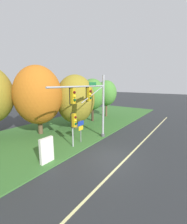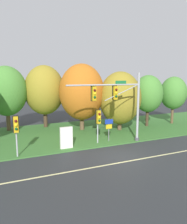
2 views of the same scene
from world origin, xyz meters
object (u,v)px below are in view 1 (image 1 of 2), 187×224
(tree_furthest_back, at_px, (107,93))
(traffic_signal_mast, at_px, (92,101))
(pedestrian_signal_further_along, at_px, (74,122))
(tree_mid_verge, at_px, (38,95))
(tree_tall_centre, at_px, (75,99))
(info_kiosk, at_px, (47,150))
(tree_right_far, at_px, (92,94))
(route_sign_post, at_px, (81,128))

(tree_furthest_back, bearing_deg, traffic_signal_mast, -156.17)
(pedestrian_signal_further_along, height_order, tree_mid_verge, tree_mid_verge)
(traffic_signal_mast, distance_m, tree_tall_centre, 5.28)
(pedestrian_signal_further_along, xyz_separation_m, tree_mid_verge, (0.50, 5.69, 2.11))
(info_kiosk, bearing_deg, tree_mid_verge, 58.07)
(tree_furthest_back, relative_size, info_kiosk, 3.27)
(tree_tall_centre, distance_m, tree_right_far, 4.25)
(info_kiosk, bearing_deg, tree_right_far, 20.29)
(traffic_signal_mast, relative_size, info_kiosk, 3.85)
(tree_tall_centre, bearing_deg, tree_mid_verge, 155.52)
(tree_mid_verge, relative_size, tree_furthest_back, 1.23)
(tree_tall_centre, height_order, tree_right_far, tree_tall_centre)
(route_sign_post, bearing_deg, tree_right_far, 27.92)
(tree_tall_centre, bearing_deg, info_kiosk, -152.33)
(tree_right_far, bearing_deg, route_sign_post, -152.08)
(tree_right_far, bearing_deg, tree_furthest_back, -0.86)
(route_sign_post, distance_m, tree_right_far, 8.91)
(pedestrian_signal_further_along, bearing_deg, route_sign_post, 10.86)
(pedestrian_signal_further_along, distance_m, route_sign_post, 1.51)
(tree_furthest_back, bearing_deg, tree_right_far, 179.14)
(tree_mid_verge, bearing_deg, route_sign_post, -82.43)
(traffic_signal_mast, height_order, pedestrian_signal_further_along, traffic_signal_mast)
(tree_tall_centre, bearing_deg, tree_right_far, 5.01)
(tree_furthest_back, bearing_deg, pedestrian_signal_further_along, -161.98)
(traffic_signal_mast, height_order, tree_furthest_back, traffic_signal_mast)
(pedestrian_signal_further_along, xyz_separation_m, tree_furthest_back, (12.80, 4.16, 1.74))
(tree_right_far, height_order, info_kiosk, tree_right_far)
(tree_tall_centre, xyz_separation_m, tree_furthest_back, (8.27, 0.31, 0.31))
(tree_mid_verge, bearing_deg, traffic_signal_mast, -78.05)
(tree_mid_verge, relative_size, info_kiosk, 4.04)
(route_sign_post, distance_m, tree_furthest_back, 12.50)
(tree_tall_centre, xyz_separation_m, info_kiosk, (-7.69, -4.03, -2.80))
(route_sign_post, height_order, tree_mid_verge, tree_mid_verge)
(pedestrian_signal_further_along, relative_size, info_kiosk, 1.68)
(pedestrian_signal_further_along, bearing_deg, tree_tall_centre, 40.39)
(route_sign_post, bearing_deg, tree_tall_centre, 47.56)
(info_kiosk, bearing_deg, tree_furthest_back, 15.22)
(traffic_signal_mast, height_order, tree_right_far, traffic_signal_mast)
(traffic_signal_mast, distance_m, pedestrian_signal_further_along, 2.65)
(tree_right_far, distance_m, info_kiosk, 13.09)
(tree_mid_verge, bearing_deg, tree_right_far, -10.07)
(pedestrian_signal_further_along, distance_m, info_kiosk, 3.45)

